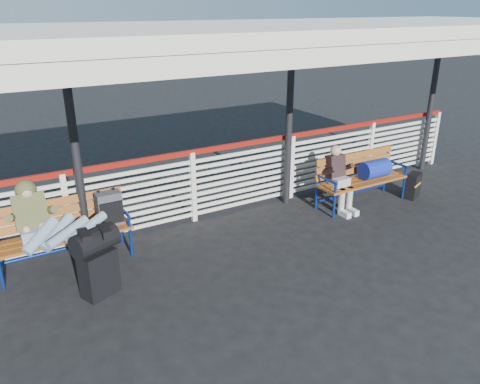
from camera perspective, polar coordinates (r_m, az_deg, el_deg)
ground at (r=6.49m, az=1.74°, el=-9.64°), size 60.00×60.00×0.00m
fence at (r=7.71m, az=-5.76°, el=0.98°), size 12.08×0.08×1.24m
canopy at (r=6.30m, az=-2.38°, el=18.63°), size 12.60×3.60×3.16m
luggage_stack at (r=6.04m, az=-17.00°, el=-7.89°), size 0.62×0.49×0.90m
bench_left at (r=6.90m, az=-19.09°, el=-3.26°), size 1.80×0.56×0.95m
bench_right at (r=8.77m, az=15.21°, el=2.41°), size 1.80×0.56×0.92m
traveler_man at (r=6.49m, az=-21.71°, el=-3.98°), size 0.93×1.64×0.77m
companion_person at (r=8.31m, az=12.00°, el=1.69°), size 0.32×0.66×1.15m
suitcase_side at (r=9.36m, az=20.35°, el=0.74°), size 0.39×0.32×0.48m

